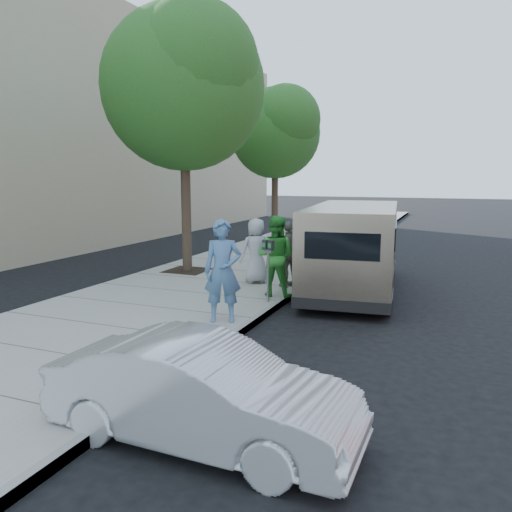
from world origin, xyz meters
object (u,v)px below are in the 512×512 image
Objects in this scene: tree_near at (185,82)px; tree_far at (276,129)px; sedan at (202,392)px; person_officer at (223,271)px; parking_meter at (268,257)px; van at (354,246)px; person_striped_polo at (289,254)px; person_gray_shirt at (256,251)px; person_green_shirt at (276,256)px.

tree_far is (-0.00, 7.60, -0.66)m from tree_near.
sedan is 4.22m from person_officer.
parking_meter is 5.77m from sedan.
van reaches higher than person_striped_polo.
van is at bearing -57.75° from tree_far.
person_officer is (-0.28, -1.72, -0.02)m from parking_meter.
sedan is (4.84, -8.19, -4.96)m from tree_near.
parking_meter is 1.66m from person_striped_polo.
person_striped_polo reaches higher than sedan.
van is at bearing -2.44° from tree_near.
person_gray_shirt is at bearing -172.39° from van.
sedan is at bearing -96.71° from van.
van is 3.58× the size of person_gray_shirt.
person_gray_shirt is (-0.97, 1.18, -0.09)m from person_green_shirt.
parking_meter is 0.83× the size of person_striped_polo.
tree_far reaches higher than person_striped_polo.
tree_near is at bearing 31.79° from sedan.
person_officer is at bearing 58.04° from person_gray_shirt.
person_gray_shirt is at bearing 18.86° from sedan.
van is (4.93, -0.21, -4.38)m from tree_near.
person_officer reaches higher than person_striped_polo.
parking_meter is at bearing 57.86° from person_officer.
person_green_shirt reaches higher than person_gray_shirt.
person_officer is at bearing 82.95° from person_green_shirt.
person_gray_shirt is (-2.44, -0.59, -0.16)m from van.
person_officer is (-1.70, -4.11, -0.03)m from van.
person_officer is 2.35m from person_green_shirt.
tree_near is 2.12× the size of sedan.
tree_near is 3.79× the size of person_officer.
person_officer is 1.16× the size of person_gray_shirt.
person_officer is (3.23, -4.32, -4.40)m from tree_near.
tree_far reaches higher than person_green_shirt.
tree_near is 5.97m from person_green_shirt.
person_green_shirt is 1.04m from person_striped_polo.
person_officer is 1.05× the size of person_green_shirt.
tree_near is at bearing -71.08° from person_striped_polo.
tree_far is at bearing 18.25° from sedan.
tree_near is at bearing -90.00° from tree_far.
tree_near reaches higher than person_striped_polo.
person_gray_shirt is (-2.35, 7.38, 0.42)m from sedan.
parking_meter is 0.39× the size of sedan.
person_striped_polo is (0.97, -0.15, -0.01)m from person_gray_shirt.
tree_near is 5.24m from person_gray_shirt.
van is 3.64× the size of person_striped_polo.
person_green_shirt reaches higher than person_striped_polo.
van is at bearing 44.57° from person_officer.
person_gray_shirt is at bearing -52.18° from person_green_shirt.
van is at bearing 81.04° from parking_meter.
person_gray_shirt reaches higher than person_striped_polo.
tree_far is at bearing 82.21° from person_officer.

